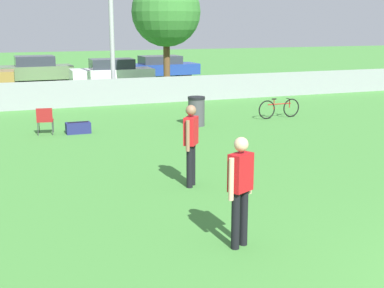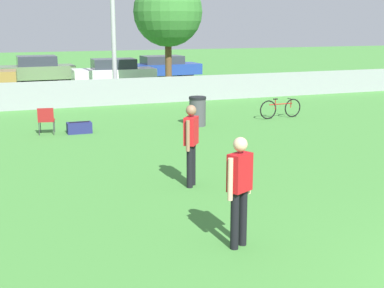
{
  "view_description": "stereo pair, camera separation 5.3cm",
  "coord_description": "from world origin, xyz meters",
  "px_view_note": "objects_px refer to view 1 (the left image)",
  "views": [
    {
      "loc": [
        -6.51,
        -3.6,
        3.38
      ],
      "look_at": [
        -2.94,
        5.9,
        1.05
      ],
      "focal_mm": 50.0,
      "sensor_mm": 36.0,
      "label": 1
    },
    {
      "loc": [
        -6.46,
        -3.62,
        3.38
      ],
      "look_at": [
        -2.94,
        5.9,
        1.05
      ],
      "focal_mm": 50.0,
      "sensor_mm": 36.0,
      "label": 2
    }
  ],
  "objects_px": {
    "parked_car_olive": "(35,70)",
    "parked_car_blue": "(160,67)",
    "trash_bin": "(196,111)",
    "player_defender_red": "(240,185)",
    "bicycle_sideline": "(279,108)",
    "parked_car_white": "(112,73)",
    "gear_bag_sideline": "(78,128)",
    "player_thrower_red": "(191,140)",
    "folding_chair_sideline": "(45,119)",
    "tree_near_pole": "(166,12)"
  },
  "relations": [
    {
      "from": "parked_car_olive",
      "to": "parked_car_blue",
      "type": "xyz_separation_m",
      "value": [
        7.33,
        -0.44,
        -0.03
      ]
    },
    {
      "from": "trash_bin",
      "to": "player_defender_red",
      "type": "bearing_deg",
      "value": -107.18
    },
    {
      "from": "player_defender_red",
      "to": "parked_car_olive",
      "type": "relative_size",
      "value": 0.42
    },
    {
      "from": "player_defender_red",
      "to": "trash_bin",
      "type": "distance_m",
      "value": 9.8
    },
    {
      "from": "bicycle_sideline",
      "to": "parked_car_white",
      "type": "height_order",
      "value": "parked_car_white"
    },
    {
      "from": "bicycle_sideline",
      "to": "gear_bag_sideline",
      "type": "distance_m",
      "value": 7.17
    },
    {
      "from": "player_thrower_red",
      "to": "parked_car_blue",
      "type": "bearing_deg",
      "value": 21.57
    },
    {
      "from": "player_thrower_red",
      "to": "player_defender_red",
      "type": "bearing_deg",
      "value": -149.83
    },
    {
      "from": "player_thrower_red",
      "to": "parked_car_white",
      "type": "relative_size",
      "value": 0.39
    },
    {
      "from": "player_defender_red",
      "to": "bicycle_sideline",
      "type": "height_order",
      "value": "player_defender_red"
    },
    {
      "from": "gear_bag_sideline",
      "to": "folding_chair_sideline",
      "type": "bearing_deg",
      "value": 171.36
    },
    {
      "from": "parked_car_white",
      "to": "tree_near_pole",
      "type": "bearing_deg",
      "value": -63.81
    },
    {
      "from": "player_defender_red",
      "to": "parked_car_blue",
      "type": "relative_size",
      "value": 0.37
    },
    {
      "from": "player_defender_red",
      "to": "bicycle_sideline",
      "type": "distance_m",
      "value": 11.51
    },
    {
      "from": "player_thrower_red",
      "to": "folding_chair_sideline",
      "type": "relative_size",
      "value": 2.06
    },
    {
      "from": "parked_car_olive",
      "to": "parked_car_blue",
      "type": "distance_m",
      "value": 7.34
    },
    {
      "from": "trash_bin",
      "to": "parked_car_white",
      "type": "distance_m",
      "value": 12.48
    },
    {
      "from": "folding_chair_sideline",
      "to": "bicycle_sideline",
      "type": "relative_size",
      "value": 0.49
    },
    {
      "from": "player_thrower_red",
      "to": "gear_bag_sideline",
      "type": "xyz_separation_m",
      "value": [
        -1.36,
        6.34,
        -0.83
      ]
    },
    {
      "from": "folding_chair_sideline",
      "to": "parked_car_olive",
      "type": "distance_m",
      "value": 15.28
    },
    {
      "from": "parked_car_olive",
      "to": "player_defender_red",
      "type": "bearing_deg",
      "value": -88.45
    },
    {
      "from": "trash_bin",
      "to": "tree_near_pole",
      "type": "bearing_deg",
      "value": 78.46
    },
    {
      "from": "tree_near_pole",
      "to": "folding_chair_sideline",
      "type": "relative_size",
      "value": 6.54
    },
    {
      "from": "tree_near_pole",
      "to": "parked_car_blue",
      "type": "bearing_deg",
      "value": 75.46
    },
    {
      "from": "tree_near_pole",
      "to": "bicycle_sideline",
      "type": "distance_m",
      "value": 9.03
    },
    {
      "from": "player_defender_red",
      "to": "player_thrower_red",
      "type": "relative_size",
      "value": 1.0
    },
    {
      "from": "player_thrower_red",
      "to": "folding_chair_sideline",
      "type": "bearing_deg",
      "value": 56.91
    },
    {
      "from": "gear_bag_sideline",
      "to": "bicycle_sideline",
      "type": "bearing_deg",
      "value": 1.38
    },
    {
      "from": "parked_car_white",
      "to": "bicycle_sideline",
      "type": "bearing_deg",
      "value": -73.08
    },
    {
      "from": "bicycle_sideline",
      "to": "parked_car_olive",
      "type": "height_order",
      "value": "parked_car_olive"
    },
    {
      "from": "parked_car_white",
      "to": "player_defender_red",
      "type": "bearing_deg",
      "value": -96.02
    },
    {
      "from": "player_defender_red",
      "to": "trash_bin",
      "type": "height_order",
      "value": "player_defender_red"
    },
    {
      "from": "tree_near_pole",
      "to": "folding_chair_sideline",
      "type": "xyz_separation_m",
      "value": [
        -6.57,
        -8.22,
        -3.33
      ]
    },
    {
      "from": "tree_near_pole",
      "to": "gear_bag_sideline",
      "type": "bearing_deg",
      "value": -123.81
    },
    {
      "from": "player_thrower_red",
      "to": "bicycle_sideline",
      "type": "height_order",
      "value": "player_thrower_red"
    },
    {
      "from": "bicycle_sideline",
      "to": "gear_bag_sideline",
      "type": "relative_size",
      "value": 2.28
    },
    {
      "from": "player_defender_red",
      "to": "folding_chair_sideline",
      "type": "distance_m",
      "value": 9.86
    },
    {
      "from": "player_thrower_red",
      "to": "folding_chair_sideline",
      "type": "distance_m",
      "value": 6.91
    },
    {
      "from": "parked_car_olive",
      "to": "parked_car_white",
      "type": "distance_m",
      "value": 4.87
    },
    {
      "from": "gear_bag_sideline",
      "to": "parked_car_blue",
      "type": "bearing_deg",
      "value": 63.95
    },
    {
      "from": "trash_bin",
      "to": "folding_chair_sideline",
      "type": "bearing_deg",
      "value": 176.44
    },
    {
      "from": "bicycle_sideline",
      "to": "parked_car_olive",
      "type": "distance_m",
      "value": 16.84
    },
    {
      "from": "bicycle_sideline",
      "to": "parked_car_olive",
      "type": "relative_size",
      "value": 0.41
    },
    {
      "from": "bicycle_sideline",
      "to": "parked_car_white",
      "type": "xyz_separation_m",
      "value": [
        -3.41,
        12.15,
        0.33
      ]
    },
    {
      "from": "player_defender_red",
      "to": "parked_car_blue",
      "type": "bearing_deg",
      "value": 48.44
    },
    {
      "from": "tree_near_pole",
      "to": "player_defender_red",
      "type": "bearing_deg",
      "value": -104.52
    },
    {
      "from": "player_defender_red",
      "to": "player_thrower_red",
      "type": "distance_m",
      "value": 3.18
    },
    {
      "from": "player_defender_red",
      "to": "player_thrower_red",
      "type": "height_order",
      "value": "same"
    },
    {
      "from": "player_defender_red",
      "to": "bicycle_sideline",
      "type": "bearing_deg",
      "value": 30.34
    },
    {
      "from": "gear_bag_sideline",
      "to": "parked_car_olive",
      "type": "relative_size",
      "value": 0.18
    }
  ]
}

